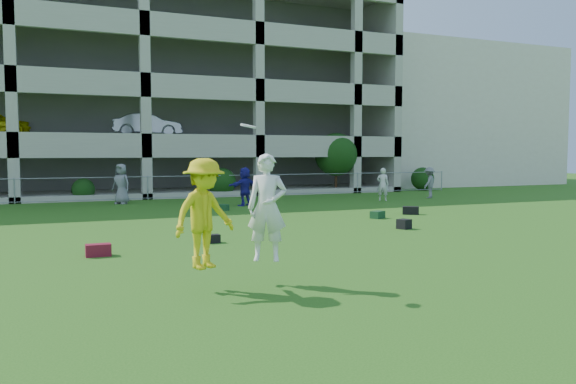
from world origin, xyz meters
name	(u,v)px	position (x,y,z in m)	size (l,w,h in m)	color
ground	(305,278)	(0.00, 0.00, 0.00)	(100.00, 100.00, 0.00)	#235114
stucco_building	(422,119)	(23.00, 28.00, 5.00)	(16.00, 14.00, 10.00)	beige
bystander_c	(121,184)	(-1.47, 17.11, 0.92)	(0.90, 0.59, 1.84)	slate
bystander_d	(245,186)	(3.48, 14.10, 0.86)	(1.59, 0.51, 1.71)	navy
bystander_e	(383,184)	(10.51, 13.93, 0.80)	(0.59, 0.38, 1.61)	silver
bystander_f	(429,183)	(13.62, 14.41, 0.80)	(1.04, 0.60, 1.61)	slate
bag_red_a	(98,250)	(-3.43, 3.81, 0.14)	(0.55, 0.30, 0.28)	maroon
bag_black_b	(212,239)	(-0.55, 4.65, 0.11)	(0.40, 0.25, 0.22)	black
bag_green_c	(378,215)	(6.36, 7.70, 0.13)	(0.50, 0.35, 0.26)	#12341D
crate_d	(404,224)	(5.63, 4.98, 0.15)	(0.35, 0.35, 0.30)	black
bag_black_e	(411,210)	(8.20, 8.31, 0.15)	(0.60, 0.30, 0.30)	black
bag_green_g	(222,207)	(1.99, 12.50, 0.12)	(0.50, 0.30, 0.25)	#163D1B
frisbee_contest	(222,212)	(-1.67, -0.24, 1.34)	(2.26, 1.14, 2.47)	yellow
parking_garage	(125,95)	(-0.01, 27.70, 6.01)	(30.00, 14.00, 12.00)	#9E998C
fence	(148,187)	(0.00, 19.00, 0.61)	(36.06, 0.06, 1.20)	gray
shrub_row	(232,168)	(4.59, 19.70, 1.51)	(34.38, 2.52, 3.50)	#163D11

